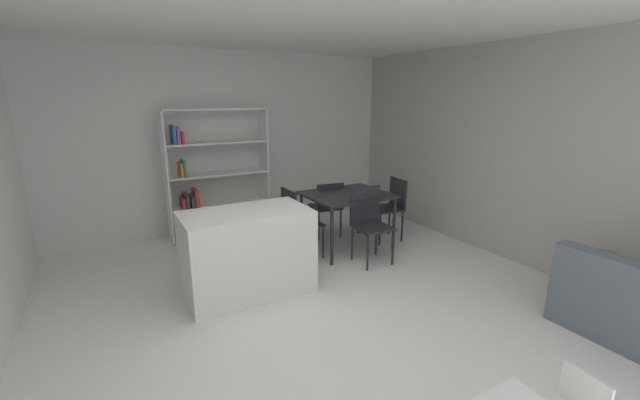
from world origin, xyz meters
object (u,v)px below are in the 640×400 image
dining_chair_window_side (391,203)px  kitchen_island (247,252)px  dining_chair_island_side (296,218)px  dining_chair_far (328,204)px  dining_chair_near (369,218)px  open_bookshelf (210,177)px  dining_table (347,199)px

dining_chair_window_side → kitchen_island: bearing=-69.4°
kitchen_island → dining_chair_window_side: size_ratio=1.45×
dining_chair_island_side → dining_chair_far: 0.91m
dining_chair_far → dining_chair_near: bearing=99.6°
dining_chair_near → dining_chair_far: 1.01m
dining_chair_near → dining_chair_far: size_ratio=1.13×
open_bookshelf → dining_chair_island_side: open_bookshelf is taller
open_bookshelf → dining_chair_island_side: bearing=-62.6°
dining_chair_near → open_bookshelf: bearing=131.4°
dining_chair_island_side → kitchen_island: bearing=123.3°
kitchen_island → dining_chair_island_side: dining_chair_island_side is taller
dining_chair_window_side → dining_chair_near: bearing=-50.0°
open_bookshelf → dining_chair_far: size_ratio=2.25×
dining_chair_island_side → dining_chair_far: bearing=-56.6°
dining_table → dining_chair_window_side: bearing=-0.9°
kitchen_island → open_bookshelf: bearing=86.2°
kitchen_island → dining_chair_far: kitchen_island is taller
open_bookshelf → dining_chair_near: size_ratio=1.98×
dining_table → dining_chair_window_side: 0.78m
dining_chair_island_side → dining_chair_far: size_ratio=1.10×
open_bookshelf → dining_chair_near: 2.45m
open_bookshelf → dining_chair_far: open_bookshelf is taller
kitchen_island → dining_chair_near: 1.64m
kitchen_island → dining_table: size_ratio=1.19×
kitchen_island → dining_chair_near: size_ratio=1.37×
kitchen_island → dining_chair_far: (1.62, 1.08, 0.06)m
dining_chair_window_side → dining_chair_far: 0.94m
dining_table → dining_chair_near: 0.51m
dining_chair_island_side → dining_chair_window_side: size_ratio=1.03×
kitchen_island → dining_table: bearing=19.4°
open_bookshelf → dining_chair_window_side: (2.27, -1.42, -0.37)m
kitchen_island → dining_chair_window_side: 2.46m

